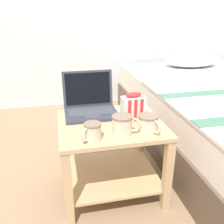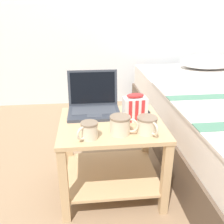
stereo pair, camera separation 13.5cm
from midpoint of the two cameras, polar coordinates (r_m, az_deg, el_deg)
name	(u,v)px [view 1 (the left image)]	position (r m, az deg, el deg)	size (l,w,h in m)	color
ground_plane	(111,188)	(1.67, -2.72, -17.05)	(8.00, 8.00, 0.00)	#937556
bedside_table	(111,148)	(1.50, -2.93, -8.20)	(0.59, 0.52, 0.46)	tan
laptop	(90,105)	(1.55, -7.52, 1.52)	(0.31, 0.27, 0.24)	#333842
mug_front_left	(148,122)	(1.31, 5.40, -2.47)	(0.11, 0.14, 0.09)	beige
mug_front_right	(123,124)	(1.27, -0.58, -2.78)	(0.15, 0.11, 0.10)	beige
mug_mid_center	(92,131)	(1.23, -7.71, -4.36)	(0.11, 0.10, 0.09)	beige
snack_bag	(133,107)	(1.43, 2.19, 1.07)	(0.14, 0.09, 0.16)	white
cell_phone	(137,108)	(1.61, 3.25, 0.86)	(0.09, 0.15, 0.01)	black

